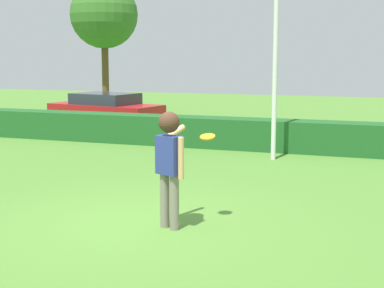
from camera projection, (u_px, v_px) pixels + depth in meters
ground_plane at (139, 224)px, 8.87m from camera, size 60.00×60.00×0.00m
person at (170, 156)px, 8.51m from camera, size 0.53×0.82×1.78m
frisbee at (208, 137)px, 8.78m from camera, size 0.24×0.24×0.08m
lamppost at (276, 32)px, 13.97m from camera, size 0.24×0.24×5.69m
hedge_row at (256, 134)px, 15.92m from camera, size 27.22×0.90×0.85m
parked_car_red at (106, 109)px, 20.86m from camera, size 4.46×2.51×1.25m
birch_tree at (104, 15)px, 26.92m from camera, size 3.19×3.19×6.12m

